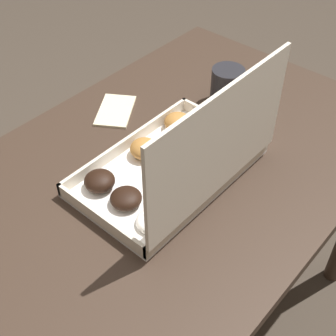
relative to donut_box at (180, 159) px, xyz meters
name	(u,v)px	position (x,y,z in m)	size (l,w,h in m)	color
ground_plane	(174,316)	(-0.05, -0.05, -0.78)	(8.00, 8.00, 0.00)	#42382D
dining_table	(176,190)	(-0.05, -0.05, -0.16)	(1.10, 0.75, 0.72)	#38281E
donut_box	(180,159)	(0.00, 0.00, 0.00)	(0.42, 0.26, 0.29)	white
coffee_mug	(227,85)	(-0.30, -0.10, 0.00)	(0.09, 0.09, 0.10)	#232328
paper_napkin	(115,111)	(-0.08, -0.29, -0.05)	(0.16, 0.15, 0.01)	beige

